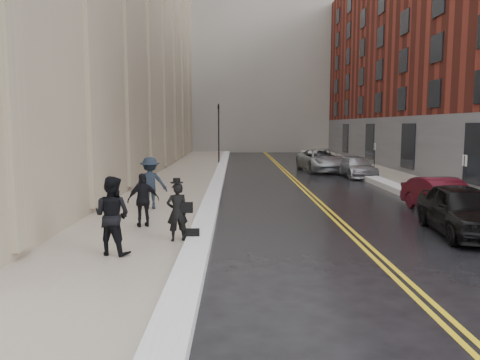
{
  "coord_description": "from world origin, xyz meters",
  "views": [
    {
      "loc": [
        -1.17,
        -10.33,
        3.39
      ],
      "look_at": [
        -1.02,
        4.88,
        1.6
      ],
      "focal_mm": 35.0,
      "sensor_mm": 36.0,
      "label": 1
    }
  ],
  "objects_px": {
    "pedestrian_b": "(150,183)",
    "pedestrian_c": "(143,200)",
    "pedestrian_a": "(112,216)",
    "car_maroon": "(442,196)",
    "car_black": "(463,210)",
    "car_silver_near": "(357,167)",
    "car_silver_far": "(322,160)",
    "pedestrian_main": "(177,212)"
  },
  "relations": [
    {
      "from": "pedestrian_b",
      "to": "pedestrian_c",
      "type": "bearing_deg",
      "value": 85.24
    },
    {
      "from": "pedestrian_a",
      "to": "pedestrian_b",
      "type": "height_order",
      "value": "pedestrian_b"
    },
    {
      "from": "car_maroon",
      "to": "pedestrian_c",
      "type": "bearing_deg",
      "value": -171.42
    },
    {
      "from": "car_black",
      "to": "pedestrian_c",
      "type": "relative_size",
      "value": 2.66
    },
    {
      "from": "car_silver_near",
      "to": "car_silver_far",
      "type": "distance_m",
      "value": 4.05
    },
    {
      "from": "car_maroon",
      "to": "pedestrian_main",
      "type": "bearing_deg",
      "value": -159.91
    },
    {
      "from": "pedestrian_main",
      "to": "car_maroon",
      "type": "bearing_deg",
      "value": -172.04
    },
    {
      "from": "pedestrian_c",
      "to": "pedestrian_main",
      "type": "bearing_deg",
      "value": 105.24
    },
    {
      "from": "pedestrian_b",
      "to": "pedestrian_c",
      "type": "distance_m",
      "value": 3.29
    },
    {
      "from": "car_silver_near",
      "to": "pedestrian_a",
      "type": "bearing_deg",
      "value": -122.46
    },
    {
      "from": "car_silver_far",
      "to": "pedestrian_b",
      "type": "distance_m",
      "value": 18.83
    },
    {
      "from": "car_maroon",
      "to": "pedestrian_main",
      "type": "distance_m",
      "value": 10.74
    },
    {
      "from": "car_silver_far",
      "to": "pedestrian_b",
      "type": "bearing_deg",
      "value": -127.12
    },
    {
      "from": "car_maroon",
      "to": "pedestrian_b",
      "type": "bearing_deg",
      "value": 171.85
    },
    {
      "from": "pedestrian_b",
      "to": "pedestrian_c",
      "type": "xyz_separation_m",
      "value": [
        0.37,
        -3.26,
        -0.15
      ]
    },
    {
      "from": "car_black",
      "to": "car_silver_near",
      "type": "distance_m",
      "value": 16.3
    },
    {
      "from": "car_maroon",
      "to": "pedestrian_a",
      "type": "xyz_separation_m",
      "value": [
        -11.06,
        -6.17,
        0.46
      ]
    },
    {
      "from": "car_maroon",
      "to": "pedestrian_main",
      "type": "relative_size",
      "value": 2.5
    },
    {
      "from": "pedestrian_a",
      "to": "car_black",
      "type": "bearing_deg",
      "value": -147.29
    },
    {
      "from": "car_black",
      "to": "pedestrian_b",
      "type": "bearing_deg",
      "value": 165.65
    },
    {
      "from": "car_silver_near",
      "to": "pedestrian_a",
      "type": "relative_size",
      "value": 2.27
    },
    {
      "from": "car_maroon",
      "to": "car_silver_far",
      "type": "relative_size",
      "value": 0.69
    },
    {
      "from": "car_black",
      "to": "pedestrian_main",
      "type": "xyz_separation_m",
      "value": [
        -8.68,
        -1.28,
        0.19
      ]
    },
    {
      "from": "car_black",
      "to": "car_silver_near",
      "type": "bearing_deg",
      "value": 92.78
    },
    {
      "from": "car_black",
      "to": "pedestrian_a",
      "type": "height_order",
      "value": "pedestrian_a"
    },
    {
      "from": "pedestrian_b",
      "to": "car_maroon",
      "type": "bearing_deg",
      "value": 167.11
    },
    {
      "from": "car_maroon",
      "to": "pedestrian_c",
      "type": "xyz_separation_m",
      "value": [
        -10.91,
        -2.94,
        0.33
      ]
    },
    {
      "from": "car_black",
      "to": "car_maroon",
      "type": "height_order",
      "value": "car_black"
    },
    {
      "from": "pedestrian_a",
      "to": "car_silver_near",
      "type": "bearing_deg",
      "value": -102.24
    },
    {
      "from": "car_silver_near",
      "to": "pedestrian_c",
      "type": "bearing_deg",
      "value": -126.97
    },
    {
      "from": "car_silver_far",
      "to": "car_maroon",
      "type": "bearing_deg",
      "value": -90.64
    },
    {
      "from": "car_silver_far",
      "to": "pedestrian_c",
      "type": "distance_m",
      "value": 21.53
    },
    {
      "from": "car_silver_far",
      "to": "pedestrian_b",
      "type": "xyz_separation_m",
      "value": [
        -9.68,
        -16.15,
        0.33
      ]
    },
    {
      "from": "pedestrian_a",
      "to": "pedestrian_c",
      "type": "height_order",
      "value": "pedestrian_a"
    },
    {
      "from": "car_black",
      "to": "car_silver_far",
      "type": "bearing_deg",
      "value": 97.97
    },
    {
      "from": "car_black",
      "to": "pedestrian_main",
      "type": "distance_m",
      "value": 8.77
    },
    {
      "from": "pedestrian_a",
      "to": "pedestrian_c",
      "type": "distance_m",
      "value": 3.24
    },
    {
      "from": "car_black",
      "to": "pedestrian_a",
      "type": "bearing_deg",
      "value": -159.32
    },
    {
      "from": "car_black",
      "to": "pedestrian_main",
      "type": "height_order",
      "value": "pedestrian_main"
    },
    {
      "from": "pedestrian_main",
      "to": "pedestrian_a",
      "type": "height_order",
      "value": "pedestrian_a"
    },
    {
      "from": "car_black",
      "to": "pedestrian_main",
      "type": "relative_size",
      "value": 2.78
    },
    {
      "from": "car_maroon",
      "to": "car_silver_near",
      "type": "xyz_separation_m",
      "value": [
        0.0,
        12.75,
        -0.03
      ]
    }
  ]
}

